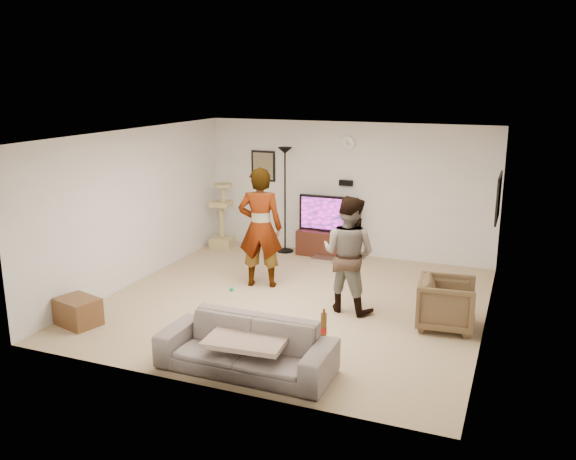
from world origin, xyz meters
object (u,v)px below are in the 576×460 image
at_px(cat_tree, 221,215).
at_px(person_right, 348,254).
at_px(floor_lamp, 285,200).
at_px(armchair, 446,304).
at_px(beer_bottle, 324,324).
at_px(side_table, 78,312).
at_px(sofa, 246,346).
at_px(tv, 328,214).
at_px(person_left, 260,228).
at_px(tv_stand, 328,243).

xyz_separation_m(cat_tree, person_right, (3.25, -2.27, 0.19)).
distance_m(floor_lamp, armchair, 4.32).
bearing_deg(beer_bottle, side_table, 174.67).
bearing_deg(floor_lamp, sofa, -73.12).
relative_size(tv, floor_lamp, 0.56).
relative_size(floor_lamp, sofa, 1.00).
xyz_separation_m(cat_tree, side_table, (-0.00, -4.16, -0.46)).
relative_size(person_left, beer_bottle, 7.72).
bearing_deg(armchair, floor_lamp, 47.29).
distance_m(beer_bottle, armchair, 2.36).
relative_size(tv, sofa, 0.56).
bearing_deg(person_left, side_table, 40.58).
height_order(tv_stand, side_table, tv_stand).
bearing_deg(person_left, sofa, 96.23).
bearing_deg(beer_bottle, sofa, 180.00).
distance_m(cat_tree, person_right, 3.97).
bearing_deg(cat_tree, person_right, -34.98).
relative_size(person_right, beer_bottle, 6.73).
height_order(tv_stand, sofa, sofa).
distance_m(person_right, sofa, 2.36).
bearing_deg(sofa, armchair, 47.05).
xyz_separation_m(tv_stand, side_table, (-2.13, -4.41, -0.05)).
bearing_deg(floor_lamp, cat_tree, -171.52).
relative_size(person_left, person_right, 1.15).
distance_m(tv_stand, side_table, 4.90).
height_order(tv, beer_bottle, tv).
height_order(cat_tree, person_right, person_right).
bearing_deg(person_right, beer_bottle, 110.97).
xyz_separation_m(floor_lamp, person_right, (1.97, -2.46, -0.17)).
bearing_deg(armchair, cat_tree, 57.45).
height_order(cat_tree, armchair, cat_tree).
relative_size(tv, cat_tree, 0.87).
height_order(cat_tree, sofa, cat_tree).
bearing_deg(person_right, floor_lamp, -39.95).
xyz_separation_m(sofa, side_table, (-2.70, 0.34, -0.11)).
bearing_deg(person_right, side_table, 41.46).
distance_m(sofa, beer_bottle, 1.02).
relative_size(floor_lamp, cat_tree, 1.55).
height_order(sofa, beer_bottle, beer_bottle).
height_order(person_left, sofa, person_left).
relative_size(tv, person_right, 0.67).
xyz_separation_m(tv, side_table, (-2.13, -4.41, -0.62)).
bearing_deg(cat_tree, tv, 6.73).
relative_size(floor_lamp, armchair, 2.68).
bearing_deg(armchair, tv, 38.42).
xyz_separation_m(sofa, armchair, (1.96, 2.09, 0.05)).
distance_m(person_right, side_table, 3.81).
bearing_deg(side_table, armchair, 20.62).
xyz_separation_m(floor_lamp, armchair, (3.39, -2.59, -0.67)).
xyz_separation_m(cat_tree, person_left, (1.65, -1.77, 0.32)).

